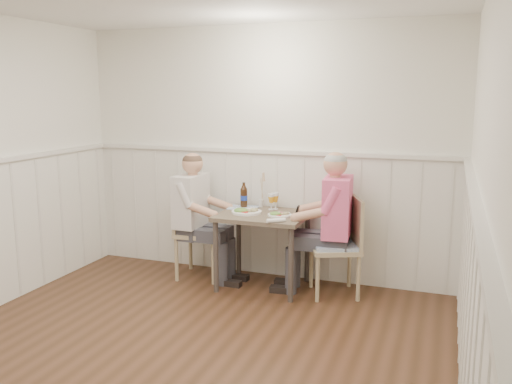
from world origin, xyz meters
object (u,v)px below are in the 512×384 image
(dining_table, at_px, (263,224))
(man_in_pink, at_px, (332,235))
(chair_left, at_px, (195,227))
(diner_cream, at_px, (195,226))
(grass_vase, at_px, (261,191))
(beer_bottle, at_px, (244,196))
(chair_right, at_px, (341,243))

(dining_table, distance_m, man_in_pink, 0.69)
(chair_left, bearing_deg, dining_table, -4.65)
(man_in_pink, height_order, diner_cream, man_in_pink)
(grass_vase, bearing_deg, beer_bottle, -154.43)
(man_in_pink, bearing_deg, dining_table, -176.52)
(diner_cream, bearing_deg, grass_vase, 23.93)
(man_in_pink, bearing_deg, chair_left, 179.18)
(chair_left, bearing_deg, grass_vase, 19.12)
(dining_table, relative_size, man_in_pink, 0.61)
(chair_left, bearing_deg, chair_right, -0.13)
(man_in_pink, distance_m, beer_bottle, 1.02)
(dining_table, bearing_deg, man_in_pink, 3.48)
(man_in_pink, bearing_deg, grass_vase, 163.02)
(dining_table, relative_size, diner_cream, 0.64)
(chair_right, relative_size, beer_bottle, 3.62)
(chair_right, distance_m, diner_cream, 1.52)
(man_in_pink, xyz_separation_m, grass_vase, (-0.81, 0.25, 0.33))
(man_in_pink, bearing_deg, chair_right, 11.83)
(chair_left, distance_m, beer_bottle, 0.61)
(beer_bottle, bearing_deg, man_in_pink, -9.93)
(man_in_pink, distance_m, grass_vase, 0.91)
(chair_left, xyz_separation_m, beer_bottle, (0.49, 0.15, 0.33))
(diner_cream, xyz_separation_m, grass_vase, (0.63, 0.28, 0.36))
(beer_bottle, bearing_deg, chair_left, -163.12)
(chair_right, relative_size, man_in_pink, 0.67)
(dining_table, xyz_separation_m, beer_bottle, (-0.28, 0.21, 0.22))
(chair_right, height_order, grass_vase, grass_vase)
(man_in_pink, height_order, grass_vase, man_in_pink)
(grass_vase, bearing_deg, man_in_pink, -16.98)
(dining_table, height_order, chair_left, chair_left)
(dining_table, relative_size, chair_right, 0.90)
(dining_table, height_order, beer_bottle, beer_bottle)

